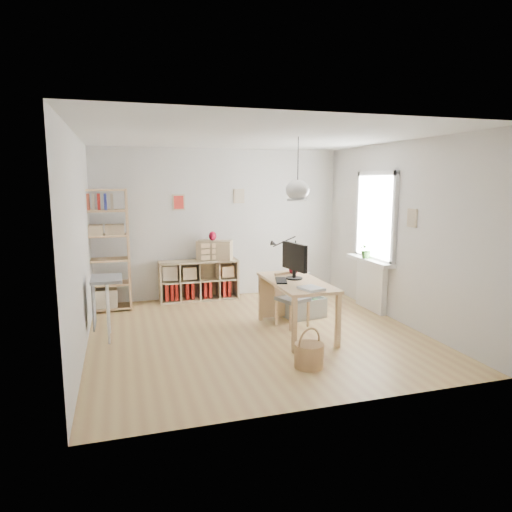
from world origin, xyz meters
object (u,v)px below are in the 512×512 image
object	(u,v)px
cube_shelf	(197,283)
drawer_chest	(215,250)
chair	(290,296)
desk	(296,287)
monitor	(294,259)
storage_chest	(302,303)
tall_bookshelf	(103,245)

from	to	relation	value
cube_shelf	drawer_chest	size ratio (longest dim) A/B	2.28
cube_shelf	chair	bearing A→B (deg)	-60.45
desk	cube_shelf	world-z (taller)	desk
monitor	storage_chest	bearing A→B (deg)	47.79
desk	tall_bookshelf	xyz separation A→B (m)	(-2.59, 1.95, 0.43)
cube_shelf	storage_chest	xyz separation A→B (m)	(1.42, -1.49, -0.09)
desk	chair	xyz separation A→B (m)	(0.05, 0.35, -0.21)
storage_chest	monitor	size ratio (longest dim) A/B	1.33
desk	monitor	world-z (taller)	monitor
tall_bookshelf	cube_shelf	bearing A→B (deg)	10.19
storage_chest	cube_shelf	bearing A→B (deg)	122.94
storage_chest	chair	bearing A→B (deg)	-143.09
desk	cube_shelf	size ratio (longest dim) A/B	1.07
desk	drawer_chest	bearing A→B (deg)	107.81
drawer_chest	storage_chest	bearing A→B (deg)	-28.63
chair	drawer_chest	distance (m)	2.04
chair	drawer_chest	bearing A→B (deg)	93.78
desk	storage_chest	world-z (taller)	desk
tall_bookshelf	drawer_chest	world-z (taller)	tall_bookshelf
tall_bookshelf	chair	bearing A→B (deg)	-31.33
storage_chest	drawer_chest	size ratio (longest dim) A/B	1.27
desk	storage_chest	distance (m)	0.95
tall_bookshelf	storage_chest	size ratio (longest dim) A/B	2.56
tall_bookshelf	storage_chest	world-z (taller)	tall_bookshelf
desk	drawer_chest	world-z (taller)	drawer_chest
drawer_chest	tall_bookshelf	bearing A→B (deg)	-148.66
tall_bookshelf	monitor	distance (m)	3.18
tall_bookshelf	monitor	size ratio (longest dim) A/B	3.41
cube_shelf	storage_chest	size ratio (longest dim) A/B	1.79
storage_chest	desk	bearing A→B (deg)	-129.31
monitor	cube_shelf	bearing A→B (deg)	106.09
monitor	chair	bearing A→B (deg)	72.41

